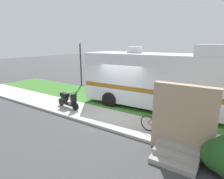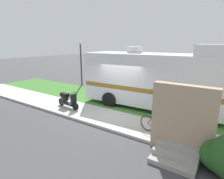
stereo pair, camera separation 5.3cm
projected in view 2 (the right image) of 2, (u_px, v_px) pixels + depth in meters
name	position (u px, v px, depth m)	size (l,w,h in m)	color
ground_plane	(117.00, 111.00, 10.22)	(80.00, 80.00, 0.00)	#424244
sidewalk	(104.00, 117.00, 9.24)	(24.00, 2.00, 0.12)	beige
grass_strip	(130.00, 103.00, 11.42)	(24.00, 3.40, 0.08)	#3D752D
motorhome_rv	(155.00, 79.00, 10.32)	(7.91, 2.88, 3.59)	silver
scooter	(67.00, 100.00, 10.37)	(1.70, 0.52, 0.97)	black
bicycle	(159.00, 126.00, 7.28)	(1.74, 0.52, 0.89)	black
pickup_truck_near	(202.00, 81.00, 13.26)	(5.21, 2.35, 1.89)	maroon
porch_steps	(181.00, 128.00, 6.03)	(2.00, 1.26, 2.40)	#9E998E
bottle_green	(161.00, 136.00, 7.08)	(0.07, 0.07, 0.24)	#B2B2B7
street_lamp_post	(81.00, 59.00, 15.74)	(0.28, 0.28, 3.82)	#333338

